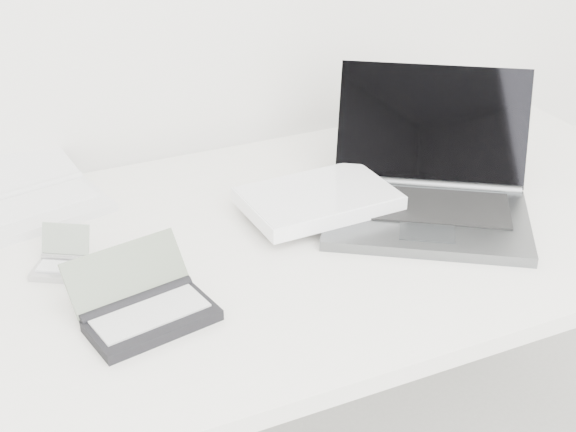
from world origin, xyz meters
name	(u,v)px	position (x,y,z in m)	size (l,w,h in m)	color
desk	(294,255)	(0.00, 1.55, 0.68)	(1.60, 0.80, 0.73)	white
laptop_large	(391,194)	(0.19, 1.54, 0.77)	(0.57, 0.49, 0.23)	#56585B
netbook_open_white	(34,197)	(-0.40, 1.85, 0.75)	(0.29, 0.34, 0.05)	white
pda_silver	(61,262)	(-0.40, 1.60, 0.74)	(0.11, 0.12, 0.06)	#B5B5B9
palmtop_charcoal	(145,308)	(-0.31, 1.41, 0.75)	(0.21, 0.19, 0.09)	black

